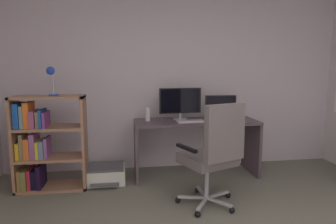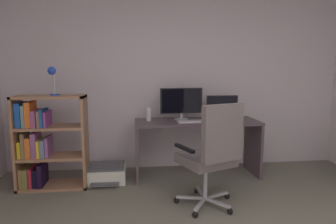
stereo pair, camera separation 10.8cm
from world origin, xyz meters
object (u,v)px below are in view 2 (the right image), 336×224
object	(u,v)px
computer_mouse	(210,120)
office_chair	(212,152)
monitor_main	(181,102)
bookshelf	(43,143)
desktop_speaker	(149,114)
printer	(107,173)
desk	(197,135)
desk_lamp	(52,76)
keyboard	(191,121)
monitor_secondary	(222,106)

from	to	relation	value
computer_mouse	office_chair	world-z (taller)	office_chair
monitor_main	office_chair	world-z (taller)	monitor_main
monitor_main	bookshelf	distance (m)	1.77
computer_mouse	desktop_speaker	size ratio (longest dim) A/B	0.59
monitor_main	printer	world-z (taller)	monitor_main
desk	printer	world-z (taller)	desk
desk	desktop_speaker	xyz separation A→B (m)	(-0.62, 0.05, 0.27)
desk_lamp	bookshelf	bearing A→B (deg)	-179.72
keyboard	printer	world-z (taller)	keyboard
keyboard	office_chair	size ratio (longest dim) A/B	0.31
desk_lamp	desk	bearing A→B (deg)	6.14
monitor_secondary	desk	bearing A→B (deg)	-165.62
printer	keyboard	bearing A→B (deg)	-2.13
printer	monitor_secondary	bearing A→B (deg)	6.12
desk	keyboard	world-z (taller)	keyboard
monitor_main	computer_mouse	bearing A→B (deg)	-29.91
desk_lamp	printer	world-z (taller)	desk_lamp
computer_mouse	desk_lamp	bearing A→B (deg)	177.62
monitor_secondary	bookshelf	xyz separation A→B (m)	(-2.25, -0.28, -0.38)
monitor_main	monitor_secondary	world-z (taller)	monitor_main
monitor_secondary	desktop_speaker	size ratio (longest dim) A/B	2.47
desk	monitor_main	world-z (taller)	monitor_main
monitor_secondary	desktop_speaker	xyz separation A→B (m)	(-0.99, -0.05, -0.09)
monitor_secondary	computer_mouse	size ratio (longest dim) A/B	4.20
desktop_speaker	monitor_secondary	bearing A→B (deg)	2.75
desk	computer_mouse	size ratio (longest dim) A/B	16.03
desk	monitor_secondary	bearing A→B (deg)	14.38
desk_lamp	computer_mouse	bearing A→B (deg)	2.58
keyboard	office_chair	bearing A→B (deg)	-90.28
desk	computer_mouse	bearing A→B (deg)	-34.17
monitor_main	keyboard	size ratio (longest dim) A/B	1.66
desktop_speaker	printer	world-z (taller)	desktop_speaker
desk	monitor_main	xyz separation A→B (m)	(-0.19, 0.09, 0.43)
monitor_main	keyboard	bearing A→B (deg)	-65.95
office_chair	desktop_speaker	bearing A→B (deg)	119.34
office_chair	desk	bearing A→B (deg)	86.82
printer	office_chair	bearing A→B (deg)	-38.79
desk	office_chair	world-z (taller)	office_chair
desktop_speaker	monitor_main	bearing A→B (deg)	6.24
computer_mouse	printer	xyz separation A→B (m)	(-1.32, 0.03, -0.66)
desk	office_chair	distance (m)	0.97
bookshelf	printer	bearing A→B (deg)	9.33
monitor_main	office_chair	size ratio (longest dim) A/B	0.52
keyboard	desktop_speaker	bearing A→B (deg)	160.12
monitor_secondary	bookshelf	world-z (taller)	bookshelf
bookshelf	monitor_secondary	bearing A→B (deg)	7.14
office_chair	printer	size ratio (longest dim) A/B	2.15
computer_mouse	desktop_speaker	world-z (taller)	desktop_speaker
monitor_secondary	keyboard	xyz separation A→B (m)	(-0.46, -0.20, -0.17)
monitor_main	office_chair	xyz separation A→B (m)	(0.14, -1.06, -0.39)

